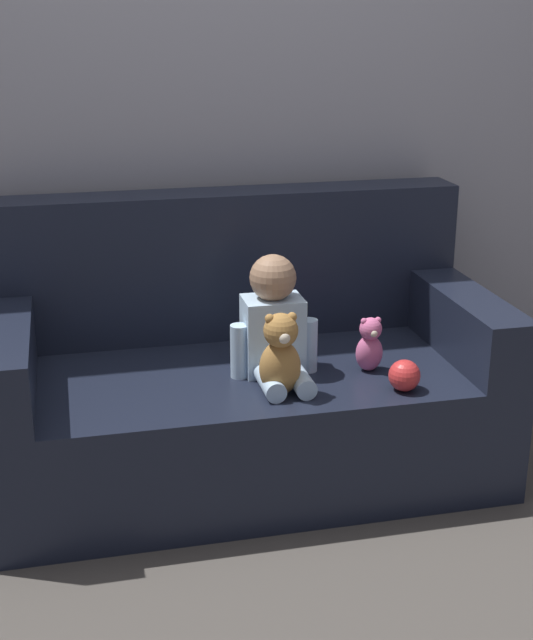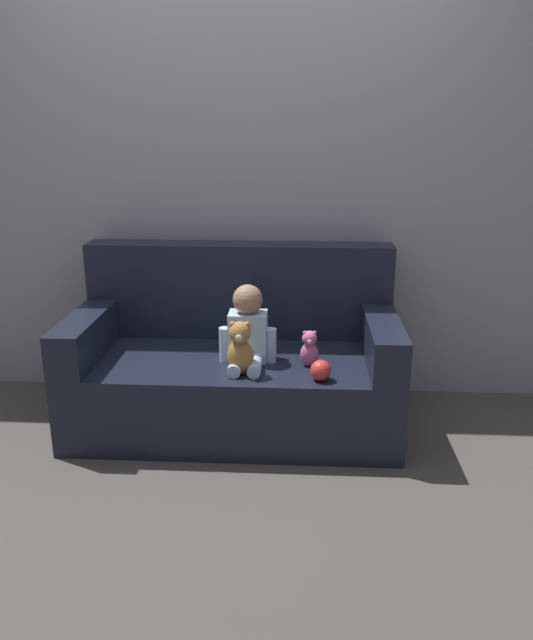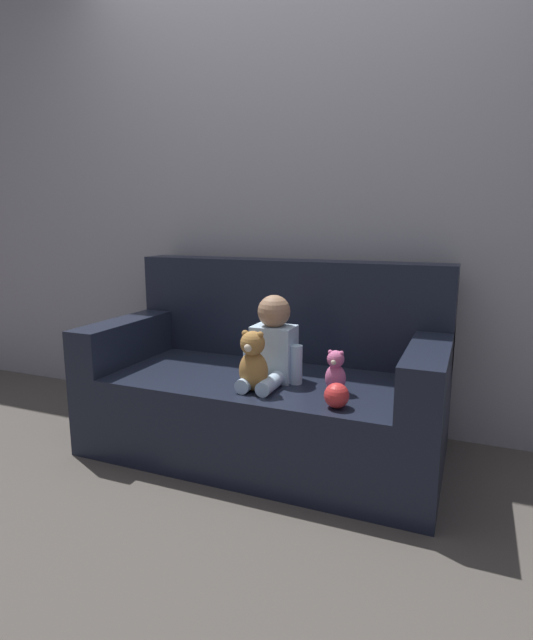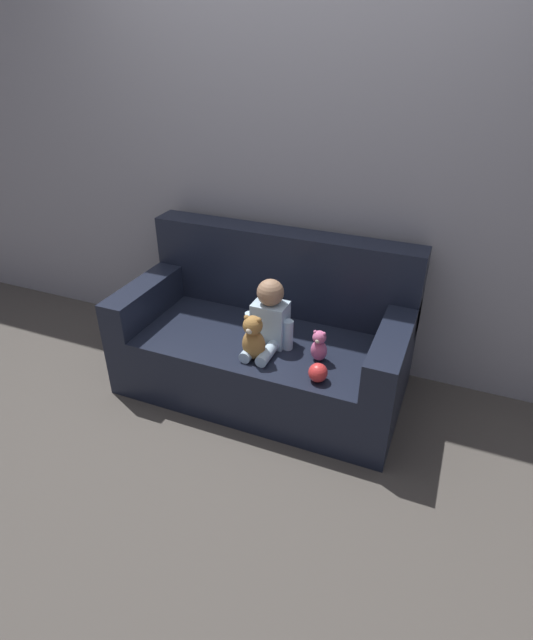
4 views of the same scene
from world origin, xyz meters
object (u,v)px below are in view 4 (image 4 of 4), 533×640
object	(u,v)px
plush_toy_side	(319,346)
toy_ball	(318,373)
teddy_bear_brown	(253,338)
person_baby	(269,319)
couch	(267,339)

from	to	relation	value
plush_toy_side	toy_ball	size ratio (longest dim) A/B	1.85
teddy_bear_brown	plush_toy_side	distance (m)	0.34
teddy_bear_brown	toy_ball	distance (m)	0.38
plush_toy_side	toy_ball	distance (m)	0.18
teddy_bear_brown	plush_toy_side	size ratio (longest dim) A/B	1.44
person_baby	teddy_bear_brown	distance (m)	0.16
teddy_bear_brown	person_baby	bearing A→B (deg)	82.81
teddy_bear_brown	toy_ball	bearing A→B (deg)	-8.40
couch	toy_ball	bearing A→B (deg)	-41.14
person_baby	teddy_bear_brown	bearing A→B (deg)	-97.19
couch	plush_toy_side	world-z (taller)	couch
person_baby	toy_ball	size ratio (longest dim) A/B	3.95
teddy_bear_brown	toy_ball	xyz separation A→B (m)	(0.37, -0.05, -0.08)
couch	plush_toy_side	distance (m)	0.45
person_baby	plush_toy_side	distance (m)	0.31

